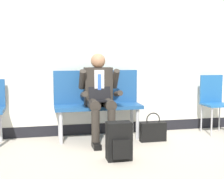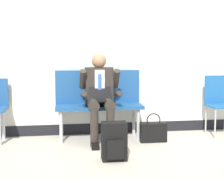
% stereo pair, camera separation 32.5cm
% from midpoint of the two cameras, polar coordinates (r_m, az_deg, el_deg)
% --- Properties ---
extents(ground_plane, '(18.00, 18.00, 0.00)m').
position_cam_midpoint_polar(ground_plane, '(4.63, 4.18, -9.35)').
color(ground_plane, '#B2A899').
extents(station_wall, '(5.28, 0.14, 3.07)m').
position_cam_midpoint_polar(station_wall, '(5.08, 2.77, 9.41)').
color(station_wall, beige).
rests_on(station_wall, ground).
extents(bench_with_person, '(1.27, 0.42, 1.00)m').
position_cam_midpoint_polar(bench_with_person, '(4.80, -0.45, -1.68)').
color(bench_with_person, navy).
rests_on(bench_with_person, ground).
extents(person_seated, '(0.57, 0.70, 1.25)m').
position_cam_midpoint_polar(person_seated, '(4.58, -0.09, -0.90)').
color(person_seated, '#2D2823').
rests_on(person_seated, ground).
extents(backpack, '(0.29, 0.22, 0.45)m').
position_cam_midpoint_polar(backpack, '(3.84, 2.84, -9.19)').
color(backpack, black).
rests_on(backpack, ground).
extents(handbag, '(0.38, 0.11, 0.42)m').
position_cam_midpoint_polar(handbag, '(4.68, 9.31, -7.40)').
color(handbag, black).
rests_on(handbag, ground).
extents(folding_chair, '(0.38, 0.38, 0.91)m').
position_cam_midpoint_polar(folding_chair, '(5.32, 19.95, -1.65)').
color(folding_chair, '#1E5999').
rests_on(folding_chair, ground).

